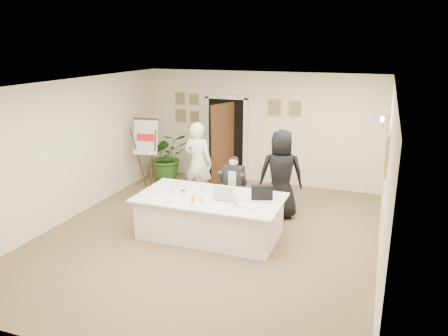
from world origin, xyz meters
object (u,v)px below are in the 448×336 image
potted_palm (167,156)px  paper_stack (247,206)px  steel_jug (183,193)px  conference_table (210,216)px  laptop (226,191)px  laptop_bag (262,192)px  oj_glass (193,199)px  seated_man (233,186)px  flip_chart (148,156)px  standing_woman (281,174)px  standing_man (198,163)px

potted_palm → paper_stack: (3.13, -3.07, 0.16)m
steel_jug → conference_table: bearing=15.1°
conference_table → laptop: bearing=3.9°
conference_table → laptop_bag: bearing=11.3°
oj_glass → steel_jug: oj_glass is taller
potted_palm → seated_man: bearing=-35.8°
flip_chart → paper_stack: bearing=-35.7°
standing_woman → potted_palm: standing_woman is taller
seated_man → flip_chart: bearing=144.3°
conference_table → standing_man: size_ratio=1.46×
standing_woman → laptop: bearing=47.5°
conference_table → oj_glass: size_ratio=20.53×
flip_chart → potted_palm: size_ratio=1.35×
standing_woman → laptop_bag: (-0.08, -1.17, -0.01)m
standing_woman → paper_stack: bearing=67.9°
seated_man → flip_chart: 2.75m
paper_stack → oj_glass: bearing=-171.5°
standing_woman → paper_stack: size_ratio=5.96×
seated_man → standing_man: size_ratio=0.71×
conference_table → flip_chart: 3.26m
flip_chart → steel_jug: size_ratio=15.54×
oj_glass → steel_jug: size_ratio=1.18×
laptop → standing_woman: bearing=58.2°
seated_man → paper_stack: (0.71, -1.33, 0.15)m
standing_man → standing_woman: standing_woman is taller
flip_chart → steel_jug: bearing=-48.2°
potted_palm → steel_jug: (1.86, -2.95, 0.20)m
standing_woman → steel_jug: size_ratio=16.66×
standing_man → standing_woman: size_ratio=1.00×
steel_jug → flip_chart: bearing=131.8°
standing_woman → laptop: (-0.71, -1.34, -0.00)m
conference_table → standing_man: 1.92m
laptop_bag → flip_chart: bearing=131.7°
paper_stack → standing_woman: bearing=82.4°
standing_man → laptop_bag: size_ratio=4.76×
seated_man → standing_woman: bearing=3.2°
laptop_bag → paper_stack: bearing=-126.5°
standing_man → oj_glass: 2.13m
conference_table → seated_man: size_ratio=2.07×
steel_jug → standing_woman: bearing=45.0°
standing_man → conference_table: bearing=124.6°
standing_man → laptop_bag: (1.85, -1.41, -0.00)m
standing_man → potted_palm: (-1.41, 1.23, -0.28)m
potted_palm → laptop_bag: (3.27, -2.63, 0.28)m
conference_table → potted_palm: (-2.34, 2.82, 0.24)m
standing_man → laptop_bag: 2.33m
laptop_bag → oj_glass: bearing=-171.1°
conference_table → seated_man: bearing=85.7°
laptop_bag → oj_glass: (-1.10, -0.58, -0.07)m
standing_woman → standing_man: bearing=-21.5°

